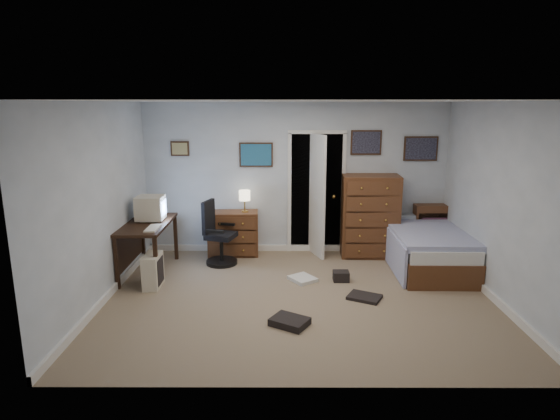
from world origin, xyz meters
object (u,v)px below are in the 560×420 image
object	(u,v)px
tall_dresser	(370,216)
bed	(425,246)
computer_desk	(142,235)
low_dresser	(233,233)
office_chair	(218,240)

from	to	relation	value
tall_dresser	bed	world-z (taller)	tall_dresser
computer_desk	low_dresser	world-z (taller)	computer_desk
low_dresser	tall_dresser	xyz separation A→B (m)	(2.25, -0.02, 0.31)
bed	office_chair	bearing A→B (deg)	179.00
computer_desk	tall_dresser	distance (m)	3.61
office_chair	low_dresser	world-z (taller)	office_chair
tall_dresser	bed	size ratio (longest dim) A/B	0.66
computer_desk	bed	distance (m)	4.30
computer_desk	tall_dresser	bearing A→B (deg)	13.15
office_chair	tall_dresser	world-z (taller)	tall_dresser
office_chair	low_dresser	xyz separation A→B (m)	(0.19, 0.46, -0.02)
computer_desk	office_chair	xyz separation A→B (m)	(1.06, 0.42, -0.20)
computer_desk	office_chair	size ratio (longest dim) A/B	1.33
computer_desk	bed	size ratio (longest dim) A/B	0.65
computer_desk	tall_dresser	xyz separation A→B (m)	(3.51, 0.85, 0.08)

